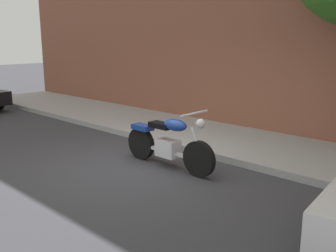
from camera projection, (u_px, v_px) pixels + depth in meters
ground_plane at (133, 167)px, 7.30m from camera, size 60.00×60.00×0.00m
sidewalk at (215, 138)px, 9.17m from camera, size 20.11×2.50×0.14m
motorcycle at (168, 143)px, 7.19m from camera, size 2.15×0.70×1.15m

